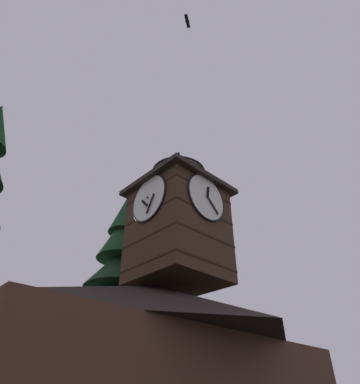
{
  "coord_description": "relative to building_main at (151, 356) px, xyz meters",
  "views": [
    {
      "loc": [
        10.35,
        11.51,
        1.29
      ],
      "look_at": [
        -0.46,
        0.06,
        11.49
      ],
      "focal_mm": 31.34,
      "sensor_mm": 36.0,
      "label": 1
    }
  ],
  "objects": [
    {
      "name": "clock_tower",
      "position": [
        -0.77,
        0.89,
        6.58
      ],
      "size": [
        4.71,
        4.71,
        8.12
      ],
      "color": "#422B1E",
      "rests_on": "building_main"
    },
    {
      "name": "flying_bird_high",
      "position": [
        3.77,
        6.31,
        13.0
      ],
      "size": [
        0.63,
        0.47,
        0.11
      ],
      "color": "black"
    },
    {
      "name": "building_main",
      "position": [
        0.0,
        0.0,
        0.0
      ],
      "size": [
        15.9,
        9.25,
        6.21
      ],
      "color": "#4D2F24",
      "rests_on": "ground_plane"
    },
    {
      "name": "flying_bird_low",
      "position": [
        -5.37,
        -1.27,
        12.62
      ],
      "size": [
        0.49,
        0.25,
        0.12
      ],
      "color": "black"
    },
    {
      "name": "moon",
      "position": [
        -20.11,
        -34.38,
        8.47
      ],
      "size": [
        1.97,
        1.97,
        1.97
      ],
      "color": "silver"
    },
    {
      "name": "pine_tree_behind",
      "position": [
        -0.71,
        -4.01,
        2.39
      ],
      "size": [
        7.13,
        7.13,
        13.4
      ],
      "color": "#473323",
      "rests_on": "ground_plane"
    }
  ]
}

